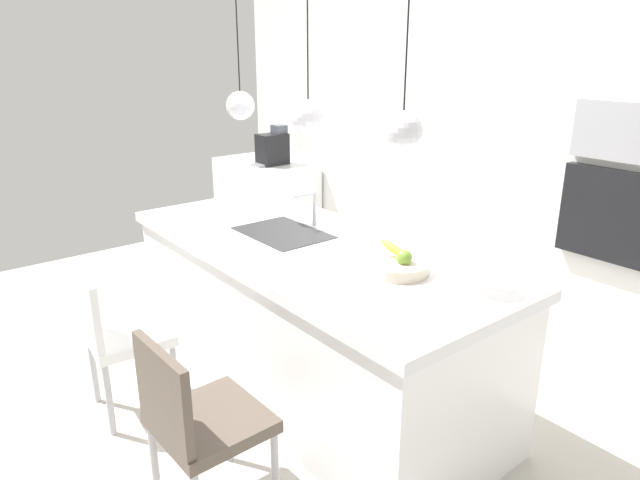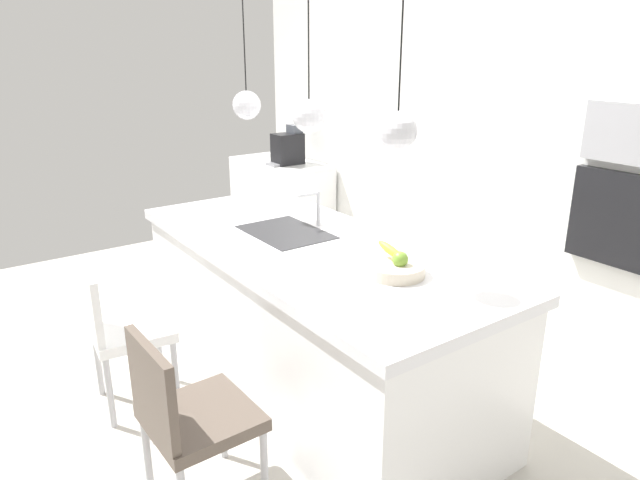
# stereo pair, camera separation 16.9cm
# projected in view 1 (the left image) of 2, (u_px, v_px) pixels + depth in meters

# --- Properties ---
(floor) EXTENTS (6.60, 6.60, 0.00)m
(floor) POSITION_uv_depth(u_px,v_px,m) (310.00, 387.00, 3.57)
(floor) COLOR #BCB7AD
(floor) RESTS_ON ground
(back_wall) EXTENTS (6.00, 0.10, 2.60)m
(back_wall) POSITION_uv_depth(u_px,v_px,m) (492.00, 149.00, 4.12)
(back_wall) COLOR white
(back_wall) RESTS_ON ground
(kitchen_island) EXTENTS (2.47, 1.04, 0.94)m
(kitchen_island) POSITION_uv_depth(u_px,v_px,m) (309.00, 318.00, 3.42)
(kitchen_island) COLOR white
(kitchen_island) RESTS_ON ground
(sink_basin) EXTENTS (0.56, 0.40, 0.02)m
(sink_basin) POSITION_uv_depth(u_px,v_px,m) (283.00, 234.00, 3.46)
(sink_basin) COLOR #2D2D30
(sink_basin) RESTS_ON kitchen_island
(faucet) EXTENTS (0.02, 0.17, 0.22)m
(faucet) POSITION_uv_depth(u_px,v_px,m) (311.00, 204.00, 3.54)
(faucet) COLOR silver
(faucet) RESTS_ON kitchen_island
(fruit_bowl) EXTENTS (0.29, 0.29, 0.16)m
(fruit_bowl) POSITION_uv_depth(u_px,v_px,m) (399.00, 266.00, 2.84)
(fruit_bowl) COLOR beige
(fruit_bowl) RESTS_ON kitchen_island
(side_counter) EXTENTS (1.10, 0.60, 0.88)m
(side_counter) POSITION_uv_depth(u_px,v_px,m) (266.00, 204.00, 5.96)
(side_counter) COLOR white
(side_counter) RESTS_ON ground
(coffee_machine) EXTENTS (0.20, 0.35, 0.38)m
(coffee_machine) POSITION_uv_depth(u_px,v_px,m) (273.00, 148.00, 5.66)
(coffee_machine) COLOR black
(coffee_machine) RESTS_ON side_counter
(microwave) EXTENTS (0.54, 0.08, 0.34)m
(microwave) POSITION_uv_depth(u_px,v_px,m) (621.00, 131.00, 3.34)
(microwave) COLOR #9E9EA3
(microwave) RESTS_ON back_wall
(oven) EXTENTS (0.56, 0.08, 0.56)m
(oven) POSITION_uv_depth(u_px,v_px,m) (607.00, 214.00, 3.50)
(oven) COLOR black
(oven) RESTS_ON back_wall
(chair_near) EXTENTS (0.46, 0.46, 0.87)m
(chair_near) POSITION_uv_depth(u_px,v_px,m) (117.00, 332.00, 3.19)
(chair_near) COLOR white
(chair_near) RESTS_ON ground
(chair_middle) EXTENTS (0.47, 0.46, 0.87)m
(chair_middle) POSITION_uv_depth(u_px,v_px,m) (196.00, 417.00, 2.49)
(chair_middle) COLOR brown
(chair_middle) RESTS_ON ground
(pendant_light_left) EXTENTS (0.18, 0.18, 0.78)m
(pendant_light_left) POSITION_uv_depth(u_px,v_px,m) (240.00, 105.00, 3.54)
(pendant_light_left) COLOR silver
(pendant_light_center) EXTENTS (0.18, 0.18, 0.78)m
(pendant_light_center) POSITION_uv_depth(u_px,v_px,m) (308.00, 115.00, 3.04)
(pendant_light_center) COLOR silver
(pendant_light_right) EXTENTS (0.18, 0.18, 0.78)m
(pendant_light_right) POSITION_uv_depth(u_px,v_px,m) (403.00, 130.00, 2.53)
(pendant_light_right) COLOR silver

